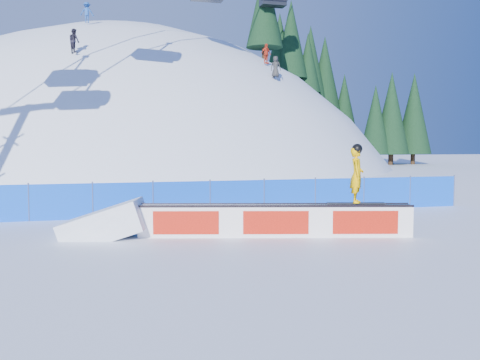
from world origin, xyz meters
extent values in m
plane|color=white|center=(0.00, 0.00, 0.00)|extent=(160.00, 160.00, 0.00)
sphere|color=white|center=(0.00, 42.00, -18.00)|extent=(64.00, 64.00, 64.00)
cylinder|color=black|center=(14.42, 41.35, 11.16)|extent=(0.50, 0.50, 1.40)
cone|color=black|center=(14.42, 41.35, 16.73)|extent=(4.38, 4.38, 9.95)
cylinder|color=black|center=(15.94, 45.07, 10.18)|extent=(0.50, 0.50, 1.40)
cone|color=black|center=(15.94, 45.07, 15.51)|extent=(4.17, 4.17, 9.47)
cylinder|color=black|center=(16.61, 45.09, 9.78)|extent=(0.50, 0.50, 1.40)
cone|color=black|center=(16.61, 45.09, 14.33)|extent=(3.48, 3.48, 7.91)
cylinder|color=black|center=(17.99, 41.16, 9.05)|extent=(0.50, 0.50, 1.40)
cone|color=black|center=(17.99, 41.16, 14.35)|extent=(4.13, 4.13, 9.39)
cylinder|color=black|center=(19.46, 38.24, 7.73)|extent=(0.50, 0.50, 1.40)
cone|color=black|center=(19.46, 38.24, 12.55)|extent=(3.72, 3.72, 8.45)
cylinder|color=black|center=(21.63, 39.69, 6.07)|extent=(0.50, 0.50, 1.40)
cone|color=black|center=(21.63, 39.69, 10.05)|extent=(2.97, 2.97, 6.75)
cylinder|color=black|center=(23.26, 42.32, 4.57)|extent=(0.50, 0.50, 1.40)
cone|color=black|center=(23.26, 42.32, 8.73)|extent=(3.13, 3.13, 7.11)
cylinder|color=black|center=(25.78, 41.69, 1.55)|extent=(0.50, 0.50, 1.40)
cone|color=black|center=(25.78, 41.69, 5.60)|extent=(3.04, 3.04, 6.90)
cylinder|color=black|center=(28.36, 44.13, 0.60)|extent=(0.50, 0.50, 1.40)
cone|color=black|center=(28.36, 44.13, 5.15)|extent=(3.47, 3.47, 7.89)
cylinder|color=black|center=(28.26, 38.87, 0.60)|extent=(0.50, 0.50, 1.40)
cone|color=black|center=(28.26, 38.87, 5.83)|extent=(4.08, 4.08, 9.27)
cylinder|color=black|center=(29.61, 38.58, 0.60)|extent=(0.50, 0.50, 1.40)
cone|color=black|center=(29.61, 38.58, 6.07)|extent=(4.29, 4.29, 9.75)
cube|color=blue|center=(0.00, 4.50, 0.60)|extent=(22.00, 0.03, 1.20)
cylinder|color=#3A4368|center=(-5.00, 4.50, 0.65)|extent=(0.05, 0.05, 1.30)
cylinder|color=#3A4368|center=(-3.00, 4.50, 0.65)|extent=(0.05, 0.05, 1.30)
cylinder|color=#3A4368|center=(-1.00, 4.50, 0.65)|extent=(0.05, 0.05, 1.30)
cylinder|color=#3A4368|center=(1.00, 4.50, 0.65)|extent=(0.05, 0.05, 1.30)
cylinder|color=#3A4368|center=(3.00, 4.50, 0.65)|extent=(0.05, 0.05, 1.30)
cylinder|color=#3A4368|center=(5.00, 4.50, 0.65)|extent=(0.05, 0.05, 1.30)
cylinder|color=#3A4368|center=(7.00, 4.50, 0.65)|extent=(0.05, 0.05, 1.30)
cylinder|color=#3A4368|center=(9.00, 4.50, 0.65)|extent=(0.05, 0.05, 1.30)
cylinder|color=#3A4368|center=(11.00, 4.50, 0.65)|extent=(0.05, 0.05, 1.30)
cube|color=white|center=(1.82, -0.22, 0.42)|extent=(7.30, 2.28, 0.83)
cube|color=gray|center=(1.82, -0.22, 0.85)|extent=(7.23, 2.28, 0.04)
cube|color=black|center=(1.76, -0.45, 0.86)|extent=(7.19, 1.86, 0.06)
cube|color=black|center=(1.88, 0.02, 0.86)|extent=(7.19, 1.86, 0.06)
cube|color=red|center=(1.76, -0.45, 0.42)|extent=(6.83, 1.76, 0.63)
cube|color=red|center=(1.88, 0.02, 0.42)|extent=(6.83, 1.76, 0.63)
cube|color=black|center=(3.96, -0.76, 0.90)|extent=(1.59, 0.66, 0.03)
imported|color=#FFB900|center=(3.96, -0.76, 1.68)|extent=(0.59, 0.66, 1.52)
sphere|color=black|center=(3.96, -0.76, 2.38)|extent=(0.28, 0.28, 0.28)
imported|color=black|center=(-4.17, 24.70, 9.42)|extent=(0.94, 1.01, 1.65)
imported|color=red|center=(10.84, 28.71, 9.84)|extent=(1.05, 0.76, 1.65)
imported|color=#1A499E|center=(-3.38, 32.22, 13.11)|extent=(1.08, 0.64, 1.65)
imported|color=#282828|center=(10.80, 26.12, 8.42)|extent=(0.96, 0.91, 1.65)
camera|label=1|loc=(-2.86, -13.89, 2.58)|focal=40.00mm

